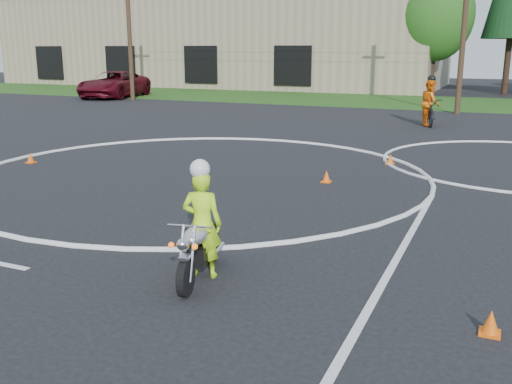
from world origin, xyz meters
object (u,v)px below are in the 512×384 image
at_px(rider_primary_grp, 202,221).
at_px(pickup_grp, 114,84).
at_px(rider_second_grp, 430,108).
at_px(primary_motorcycle, 199,249).

height_order(rider_primary_grp, pickup_grp, pickup_grp).
bearing_deg(rider_second_grp, primary_motorcycle, -107.55).
xyz_separation_m(rider_primary_grp, pickup_grp, (-21.02, 25.53, 0.04)).
distance_m(primary_motorcycle, rider_primary_grp, 0.41).
bearing_deg(pickup_grp, rider_primary_grp, -60.11).
bearing_deg(primary_motorcycle, pickup_grp, 117.09).
height_order(primary_motorcycle, rider_primary_grp, rider_primary_grp).
relative_size(primary_motorcycle, rider_second_grp, 0.74).
xyz_separation_m(primary_motorcycle, pickup_grp, (-21.03, 25.66, 0.43)).
relative_size(rider_primary_grp, rider_second_grp, 0.73).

